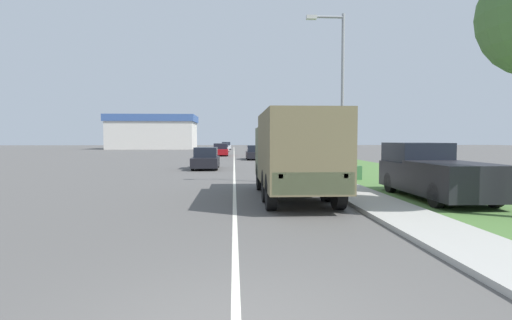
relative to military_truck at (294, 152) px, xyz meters
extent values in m
plane|color=#565451|center=(-2.07, 30.26, -1.65)|extent=(180.00, 180.00, 0.00)
cube|color=silver|center=(-2.07, 30.26, -1.65)|extent=(0.12, 120.00, 0.00)
cube|color=#ADAAA3|center=(2.43, 30.26, -1.59)|extent=(1.80, 120.00, 0.12)
cube|color=#4C7538|center=(6.83, 30.26, -1.64)|extent=(7.00, 120.00, 0.02)
cube|color=#545B3D|center=(0.00, 2.69, -0.09)|extent=(2.31, 1.98, 1.98)
cube|color=brown|center=(0.00, -0.85, 0.12)|extent=(2.31, 5.09, 2.39)
cube|color=#545B3D|center=(0.00, -3.34, -0.73)|extent=(2.20, 0.10, 0.60)
cube|color=red|center=(-0.87, -3.36, -0.53)|extent=(0.12, 0.06, 0.12)
cube|color=red|center=(0.87, -3.36, -0.53)|extent=(0.12, 0.06, 0.12)
cylinder|color=black|center=(-1.01, 2.59, -1.11)|extent=(0.30, 1.09, 1.09)
cylinder|color=black|center=(1.01, 2.59, -1.11)|extent=(0.30, 1.09, 1.09)
cylinder|color=black|center=(-1.01, -2.12, -1.11)|extent=(0.30, 1.09, 1.09)
cylinder|color=black|center=(1.01, -2.12, -1.11)|extent=(0.30, 1.09, 1.09)
cylinder|color=black|center=(-1.01, -0.59, -1.11)|extent=(0.30, 1.09, 1.09)
cylinder|color=black|center=(1.01, -0.59, -1.11)|extent=(0.30, 1.09, 1.09)
cube|color=black|center=(-4.05, 14.15, -1.15)|extent=(1.76, 4.27, 0.65)
cube|color=black|center=(-4.05, 14.24, -0.48)|extent=(1.55, 1.92, 0.68)
cylinder|color=black|center=(-4.83, 15.52, -1.33)|extent=(0.20, 0.64, 0.64)
cylinder|color=black|center=(-3.27, 15.52, -1.33)|extent=(0.20, 0.64, 0.64)
cylinder|color=black|center=(-4.83, 12.79, -1.33)|extent=(0.20, 0.64, 0.64)
cylinder|color=black|center=(-3.27, 12.79, -1.33)|extent=(0.20, 0.64, 0.64)
cube|color=black|center=(0.09, 26.81, -1.17)|extent=(1.82, 4.50, 0.62)
cube|color=black|center=(0.09, 26.90, -0.53)|extent=(1.60, 2.03, 0.65)
cylinder|color=black|center=(-0.72, 28.25, -1.33)|extent=(0.20, 0.64, 0.64)
cylinder|color=black|center=(0.90, 28.25, -1.33)|extent=(0.20, 0.64, 0.64)
cylinder|color=black|center=(-0.72, 25.37, -1.33)|extent=(0.20, 0.64, 0.64)
cylinder|color=black|center=(0.90, 25.37, -1.33)|extent=(0.20, 0.64, 0.64)
cube|color=maroon|center=(-3.74, 35.79, -1.14)|extent=(1.86, 4.51, 0.67)
cube|color=black|center=(-3.74, 35.88, -0.46)|extent=(1.64, 2.03, 0.69)
cylinder|color=black|center=(-4.57, 37.23, -1.33)|extent=(0.20, 0.64, 0.64)
cylinder|color=black|center=(-2.90, 37.23, -1.33)|extent=(0.20, 0.64, 0.64)
cylinder|color=black|center=(-4.57, 34.35, -1.33)|extent=(0.20, 0.64, 0.64)
cylinder|color=black|center=(-2.90, 34.35, -1.33)|extent=(0.20, 0.64, 0.64)
cube|color=silver|center=(-3.87, 51.45, -1.19)|extent=(1.94, 4.11, 0.58)
cube|color=black|center=(-3.87, 51.53, -0.59)|extent=(1.71, 1.85, 0.62)
cylinder|color=black|center=(-4.74, 52.76, -1.33)|extent=(0.20, 0.64, 0.64)
cylinder|color=black|center=(-2.99, 52.76, -1.33)|extent=(0.20, 0.64, 0.64)
cylinder|color=black|center=(-4.74, 50.13, -1.33)|extent=(0.20, 0.64, 0.64)
cylinder|color=black|center=(-2.99, 50.13, -1.33)|extent=(0.20, 0.64, 0.64)
cube|color=silver|center=(-3.61, 65.35, -1.16)|extent=(1.84, 4.85, 0.64)
cube|color=black|center=(-3.61, 65.44, -0.51)|extent=(1.62, 2.18, 0.66)
cylinder|color=black|center=(-4.44, 66.90, -1.33)|extent=(0.20, 0.64, 0.64)
cylinder|color=black|center=(-2.79, 66.90, -1.33)|extent=(0.20, 0.64, 0.64)
cylinder|color=black|center=(-4.44, 63.80, -1.33)|extent=(0.20, 0.64, 0.64)
cylinder|color=black|center=(-2.79, 63.80, -1.33)|extent=(0.20, 0.64, 0.64)
cube|color=black|center=(4.92, -0.34, -0.92)|extent=(2.07, 5.37, 0.97)
cube|color=black|center=(4.92, 1.22, -0.07)|extent=(1.90, 2.26, 0.73)
cube|color=black|center=(4.92, -1.47, -0.37)|extent=(2.07, 3.12, 0.12)
cylinder|color=black|center=(4.00, 1.43, -1.25)|extent=(0.24, 0.76, 0.76)
cylinder|color=black|center=(5.83, 1.43, -1.25)|extent=(0.24, 0.76, 0.76)
cylinder|color=black|center=(4.00, -2.12, -1.25)|extent=(0.24, 0.76, 0.76)
cylinder|color=black|center=(5.83, -2.12, -1.25)|extent=(0.24, 0.76, 0.76)
cylinder|color=gray|center=(2.68, 3.65, 2.17)|extent=(0.14, 0.14, 7.41)
cylinder|color=gray|center=(1.98, 3.65, 5.73)|extent=(1.40, 0.11, 0.11)
cube|color=#B2B2AD|center=(1.28, 3.65, 5.70)|extent=(0.44, 0.24, 0.16)
cube|color=#3D7042|center=(4.13, 6.30, -1.28)|extent=(0.55, 0.45, 0.70)
cube|color=beige|center=(-18.77, 70.21, 1.12)|extent=(16.96, 10.83, 5.55)
cube|color=#385693|center=(-18.77, 70.21, 4.59)|extent=(17.64, 11.26, 1.39)
camera|label=1|loc=(-2.09, -13.73, 0.45)|focal=28.00mm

